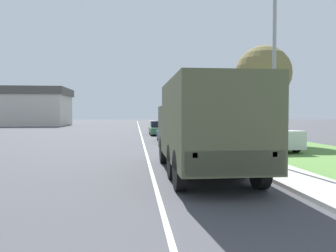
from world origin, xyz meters
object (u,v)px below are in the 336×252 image
car_second_ahead (159,128)px  lamp_post (270,37)px  car_nearest_ahead (171,133)px  pickup_truck (266,135)px  military_truck (204,125)px

car_second_ahead → lamp_post: lamp_post is taller
car_nearest_ahead → car_second_ahead: 8.62m
car_second_ahead → pickup_truck: size_ratio=0.91×
military_truck → lamp_post: (2.81, 1.13, 3.33)m
pickup_truck → lamp_post: (-2.66, -6.78, 4.22)m
car_nearest_ahead → pickup_truck: pickup_truck is taller
car_nearest_ahead → car_second_ahead: car_nearest_ahead is taller
car_nearest_ahead → lamp_post: bearing=-79.0°
car_second_ahead → pickup_truck: 15.43m
military_truck → car_nearest_ahead: bearing=88.5°
pickup_truck → car_second_ahead: bearing=110.7°
military_truck → pickup_truck: bearing=55.3°
military_truck → pickup_truck: (5.47, 7.91, -0.89)m
car_second_ahead → lamp_post: size_ratio=0.56×
military_truck → car_nearest_ahead: (0.36, 13.73, -1.09)m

